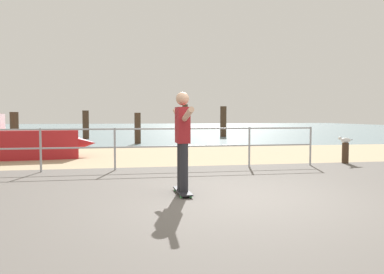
{
  "coord_description": "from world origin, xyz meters",
  "views": [
    {
      "loc": [
        -1.81,
        -5.66,
        1.34
      ],
      "look_at": [
        -0.43,
        2.0,
        0.9
      ],
      "focal_mm": 35.18,
      "sensor_mm": 36.0,
      "label": 1
    }
  ],
  "objects": [
    {
      "name": "ground_plane",
      "position": [
        0.0,
        -1.0,
        0.0
      ],
      "size": [
        24.0,
        10.0,
        0.04
      ],
      "primitive_type": "cube",
      "color": "#605B56",
      "rests_on": "ground"
    },
    {
      "name": "beach_strip",
      "position": [
        0.0,
        7.0,
        0.0
      ],
      "size": [
        24.0,
        6.0,
        0.04
      ],
      "primitive_type": "cube",
      "color": "tan",
      "rests_on": "ground"
    },
    {
      "name": "sea_surface",
      "position": [
        0.0,
        35.0,
        0.0
      ],
      "size": [
        72.0,
        50.0,
        0.04
      ],
      "primitive_type": "cube",
      "color": "#75939E",
      "rests_on": "ground"
    },
    {
      "name": "railing_fence",
      "position": [
        -2.89,
        3.6,
        0.7
      ],
      "size": [
        11.98,
        0.05,
        1.05
      ],
      "color": "#9EA0A5",
      "rests_on": "ground"
    },
    {
      "name": "sailboat",
      "position": [
        -5.3,
        6.69,
        0.52
      ],
      "size": [
        5.05,
        1.93,
        5.45
      ],
      "color": "#B21E23",
      "rests_on": "ground"
    },
    {
      "name": "skateboard",
      "position": [
        -0.85,
        0.54,
        0.07
      ],
      "size": [
        0.23,
        0.81,
        0.08
      ],
      "color": "black",
      "rests_on": "ground"
    },
    {
      "name": "skateboarder",
      "position": [
        -0.85,
        0.54,
        1.02
      ],
      "size": [
        0.22,
        1.45,
        1.65
      ],
      "color": "#26262B",
      "rests_on": "skateboard"
    },
    {
      "name": "bollard_short",
      "position": [
        4.25,
        3.83,
        0.3
      ],
      "size": [
        0.18,
        0.18,
        0.59
      ],
      "primitive_type": "cylinder",
      "color": "#422D1E",
      "rests_on": "ground"
    },
    {
      "name": "seagull",
      "position": [
        4.24,
        3.83,
        0.67
      ],
      "size": [
        0.49,
        0.19,
        0.18
      ],
      "color": "white",
      "rests_on": "bollard_short"
    },
    {
      "name": "groyne_post_0",
      "position": [
        -6.77,
        12.77,
        0.76
      ],
      "size": [
        0.38,
        0.38,
        1.52
      ],
      "primitive_type": "cylinder",
      "color": "#422D1E",
      "rests_on": "ground"
    },
    {
      "name": "groyne_post_1",
      "position": [
        -3.97,
        16.64,
        0.83
      ],
      "size": [
        0.36,
        0.36,
        1.65
      ],
      "primitive_type": "cylinder",
      "color": "#422D1E",
      "rests_on": "ground"
    },
    {
      "name": "groyne_post_2",
      "position": [
        -1.18,
        12.39,
        0.75
      ],
      "size": [
        0.3,
        0.3,
        1.49
      ],
      "primitive_type": "cylinder",
      "color": "#422D1E",
      "rests_on": "ground"
    },
    {
      "name": "groyne_post_3",
      "position": [
        1.62,
        15.51,
        1.0
      ],
      "size": [
        0.32,
        0.32,
        2.0
      ],
      "primitive_type": "cylinder",
      "color": "#422D1E",
      "rests_on": "ground"
    },
    {
      "name": "groyne_post_4",
      "position": [
        4.42,
        17.54,
        0.98
      ],
      "size": [
        0.4,
        0.4,
        1.95
      ],
      "primitive_type": "cylinder",
      "color": "#422D1E",
      "rests_on": "ground"
    }
  ]
}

